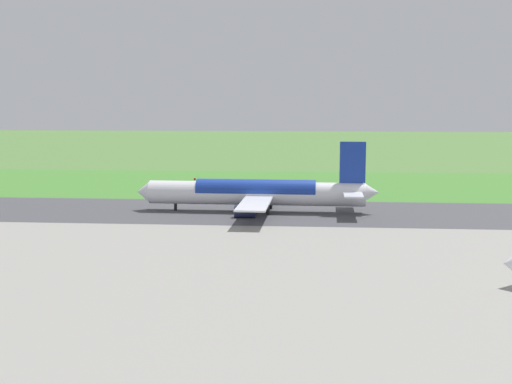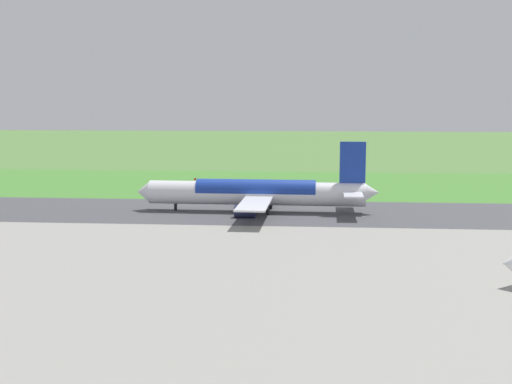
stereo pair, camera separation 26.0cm
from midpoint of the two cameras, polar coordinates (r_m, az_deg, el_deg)
The scene contains 7 objects.
ground_plane at distance 147.77m, azimuth -1.05°, elevation -1.72°, with size 800.00×800.00×0.00m, color #547F3D.
runway_asphalt at distance 147.76m, azimuth -1.05°, elevation -1.70°, with size 600.00×33.68×0.06m, color #47474C.
apron_concrete at distance 88.18m, azimuth -5.21°, elevation -8.32°, with size 440.00×110.00×0.05m, color gray.
grass_verge_foreground at distance 192.15m, azimuth 0.33°, elevation 0.51°, with size 600.00×80.00×0.04m, color #478534.
airliner_main at distance 146.81m, azimuth 0.20°, elevation -0.06°, with size 54.03×44.11×15.88m.
no_stopping_sign at distance 193.80m, azimuth -5.22°, elevation 0.94°, with size 0.60×0.10×2.25m.
traffic_cone_orange at distance 194.60m, azimuth -6.21°, elevation 0.63°, with size 0.40×0.40×0.55m, color orange.
Camera 2 is at (-15.18, 144.93, 24.50)m, focal length 46.51 mm.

